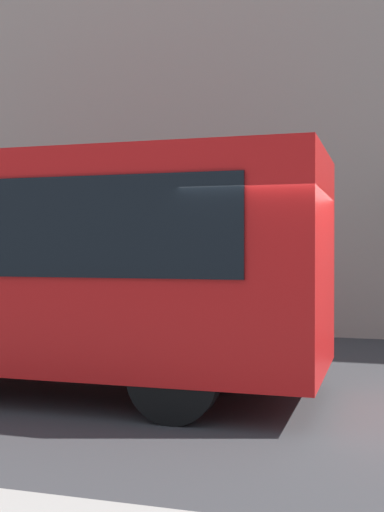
{
  "coord_description": "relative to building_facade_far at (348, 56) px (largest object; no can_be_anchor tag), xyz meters",
  "views": [
    {
      "loc": [
        -0.8,
        7.55,
        1.86
      ],
      "look_at": [
        1.49,
        -0.14,
        1.77
      ],
      "focal_mm": 45.73,
      "sensor_mm": 36.0,
      "label": 1
    }
  ],
  "objects": [
    {
      "name": "ground_plane",
      "position": [
        0.02,
        6.8,
        -5.99
      ],
      "size": [
        60.0,
        60.0,
        0.0
      ],
      "primitive_type": "plane",
      "color": "#38383A"
    },
    {
      "name": "building_facade_far",
      "position": [
        0.0,
        0.0,
        0.0
      ],
      "size": [
        28.0,
        1.55,
        12.0
      ],
      "color": "#A89E8E",
      "rests_on": "ground_plane"
    }
  ]
}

